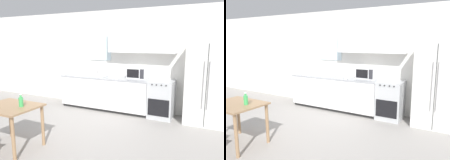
# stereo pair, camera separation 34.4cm
# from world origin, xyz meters

# --- Properties ---
(ground_plane) EXTENTS (12.00, 12.00, 0.00)m
(ground_plane) POSITION_xyz_m (0.00, 0.00, 0.00)
(ground_plane) COLOR gray
(wall_back) EXTENTS (12.00, 0.38, 2.70)m
(wall_back) POSITION_xyz_m (0.11, 1.97, 1.44)
(wall_back) COLOR silver
(wall_back) RESTS_ON ground_plane
(kitchen_counter) EXTENTS (2.52, 0.68, 0.90)m
(kitchen_counter) POSITION_xyz_m (-0.23, 1.64, 0.46)
(kitchen_counter) COLOR #333333
(kitchen_counter) RESTS_ON ground_plane
(oven_range) EXTENTS (0.58, 0.66, 0.91)m
(oven_range) POSITION_xyz_m (1.32, 1.65, 0.45)
(oven_range) COLOR #B7BABC
(oven_range) RESTS_ON ground_plane
(refrigerator) EXTENTS (0.90, 0.71, 1.83)m
(refrigerator) POSITION_xyz_m (2.32, 1.64, 0.92)
(refrigerator) COLOR silver
(refrigerator) RESTS_ON ground_plane
(kitchen_sink) EXTENTS (0.72, 0.46, 0.26)m
(kitchen_sink) POSITION_xyz_m (-0.56, 1.65, 0.92)
(kitchen_sink) COLOR #B7BABC
(kitchen_sink) RESTS_ON kitchen_counter
(microwave) EXTENTS (0.50, 0.36, 0.30)m
(microwave) POSITION_xyz_m (0.64, 1.76, 1.05)
(microwave) COLOR silver
(microwave) RESTS_ON kitchen_counter
(coffee_mug) EXTENTS (0.11, 0.08, 0.10)m
(coffee_mug) POSITION_xyz_m (0.21, 1.42, 0.95)
(coffee_mug) COLOR white
(coffee_mug) RESTS_ON kitchen_counter
(grocery_bag_0) EXTENTS (0.22, 0.20, 0.27)m
(grocery_bag_0) POSITION_xyz_m (-1.08, 1.46, 1.02)
(grocery_bag_0) COLOR white
(grocery_bag_0) RESTS_ON kitchen_counter
(dining_table) EXTENTS (0.94, 0.75, 0.76)m
(dining_table) POSITION_xyz_m (-0.65, -1.09, 0.63)
(dining_table) COLOR #997551
(dining_table) RESTS_ON ground_plane
(drink_bottle) EXTENTS (0.07, 0.07, 0.22)m
(drink_bottle) POSITION_xyz_m (-0.43, -1.04, 0.85)
(drink_bottle) COLOR #3FB259
(drink_bottle) RESTS_ON dining_table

